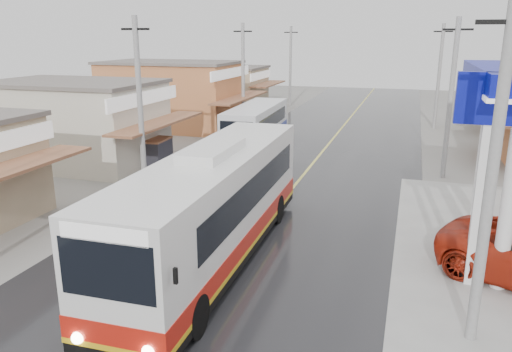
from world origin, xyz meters
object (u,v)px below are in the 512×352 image
object	(u,v)px
tyre_stack	(93,210)
tricycle_near	(155,151)
coach_bus	(215,206)
second_bus	(256,126)
cyclist	(203,187)

from	to	relation	value
tyre_stack	tricycle_near	bearing A→B (deg)	99.08
coach_bus	tricycle_near	size ratio (longest dim) A/B	5.76
tyre_stack	second_bus	bearing A→B (deg)	78.67
coach_bus	tyre_stack	xyz separation A→B (m)	(-6.41, 2.45, -1.65)
cyclist	tricycle_near	size ratio (longest dim) A/B	0.94
tricycle_near	second_bus	bearing A→B (deg)	54.50
tricycle_near	coach_bus	bearing A→B (deg)	-55.40
tricycle_near	tyre_stack	xyz separation A→B (m)	(1.21, -7.59, -0.74)
second_bus	tricycle_near	size ratio (longest dim) A/B	3.98
second_bus	tyre_stack	world-z (taller)	second_bus
coach_bus	tricycle_near	distance (m)	12.63
coach_bus	second_bus	bearing A→B (deg)	101.90
cyclist	tyre_stack	xyz separation A→B (m)	(-3.66, -2.94, -0.47)
cyclist	tricycle_near	xyz separation A→B (m)	(-4.87, 4.65, 0.27)
coach_bus	second_bus	world-z (taller)	coach_bus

